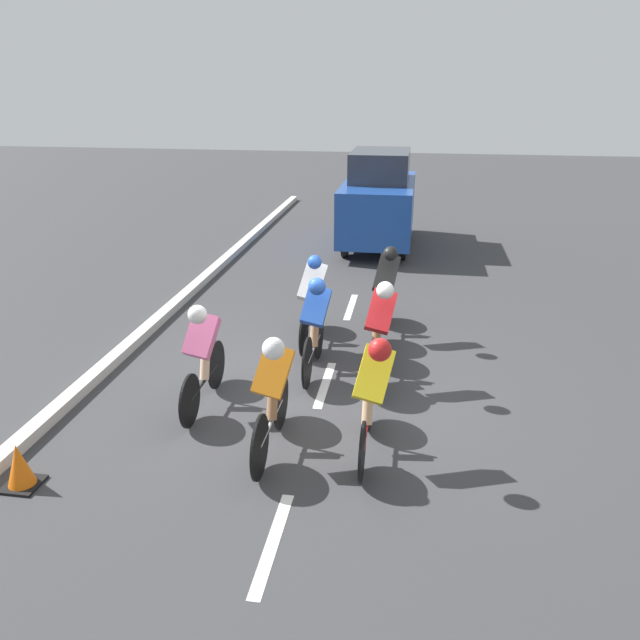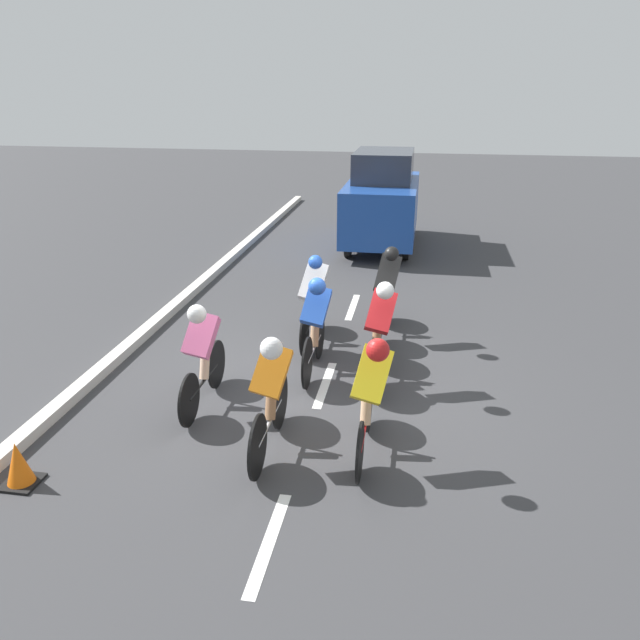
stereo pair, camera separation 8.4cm
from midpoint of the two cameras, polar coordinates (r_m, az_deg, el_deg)
The scene contains 14 objects.
ground_plane at distance 8.61m, azimuth 0.69°, elevation -6.08°, with size 60.00×60.00×0.00m, color #38383A.
lane_stripe_near at distance 6.03m, azimuth -4.27°, elevation -19.58°, with size 0.12×1.40×0.01m, color white.
lane_stripe_mid at distance 8.66m, azimuth 0.75°, elevation -5.89°, with size 0.12×1.40×0.01m, color white.
lane_stripe_far at distance 11.58m, azimuth 3.22°, elevation 1.21°, with size 0.12×1.40×0.01m, color white.
curb at distance 9.61m, azimuth -18.50°, elevation -3.78°, with size 0.20×27.78×0.14m, color beige.
cyclist_orange at distance 6.80m, azimuth -4.18°, elevation -6.39°, with size 0.44×1.75×1.52m.
cyclist_red at distance 8.45m, azimuth 5.70°, elevation -0.74°, with size 0.43×1.69×1.53m.
cyclist_black at distance 10.03m, azimuth 6.28°, elevation 2.89°, with size 0.44×1.70×1.57m.
cyclist_yellow at distance 6.73m, azimuth 4.96°, elevation -6.48°, with size 0.45×1.66×1.53m.
cyclist_white at distance 9.64m, azimuth -0.45°, elevation 2.14°, with size 0.45×1.67×1.53m.
cyclist_blue at distance 8.65m, azimuth -0.16°, elevation -0.18°, with size 0.42×1.73×1.51m.
cyclist_pink at distance 7.87m, azimuth -10.47°, elevation -2.83°, with size 0.42×1.69×1.49m.
support_car at distance 15.84m, azimuth 5.87°, elevation 10.85°, with size 1.70×3.91×2.33m.
traffic_cone at distance 7.26m, azimuth -25.56°, elevation -11.83°, with size 0.36×0.36×0.49m.
Camera 2 is at (-1.22, 7.56, 3.93)m, focal length 35.00 mm.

